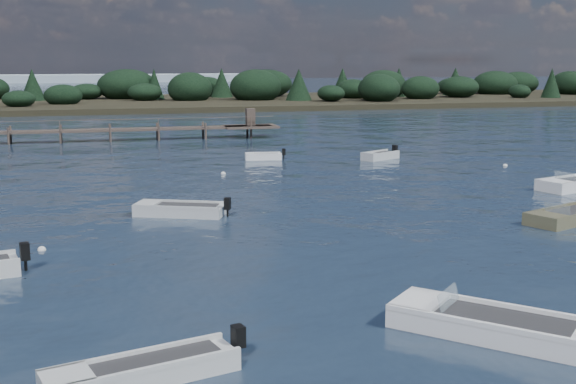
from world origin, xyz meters
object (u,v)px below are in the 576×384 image
object	(u,v)px
dinghy_near_olive	(487,328)
dinghy_mid_white_a	(569,218)
tender_far_grey_b	(380,157)
dinghy_mid_grey	(180,212)
tender_far_white	(263,158)
dinghy_extra_a	(142,375)

from	to	relation	value
dinghy_near_olive	dinghy_mid_white_a	bearing A→B (deg)	46.58
tender_far_grey_b	dinghy_near_olive	xyz separation A→B (m)	(-10.25, -32.89, 0.01)
dinghy_mid_white_a	dinghy_mid_grey	distance (m)	17.94
tender_far_grey_b	tender_far_white	bearing A→B (deg)	166.23
tender_far_white	tender_far_grey_b	distance (m)	8.61
dinghy_mid_white_a	dinghy_extra_a	size ratio (longest dim) A/B	1.04
dinghy_mid_white_a	tender_far_white	distance (m)	25.23
dinghy_mid_grey	tender_far_grey_b	bearing A→B (deg)	43.55
tender_far_grey_b	dinghy_extra_a	distance (m)	38.66
dinghy_mid_white_a	dinghy_near_olive	world-z (taller)	dinghy_near_olive
tender_far_white	dinghy_extra_a	xyz separation A→B (m)	(-11.00, -35.51, 0.01)
dinghy_mid_white_a	tender_far_grey_b	distance (m)	21.59
tender_far_grey_b	dinghy_mid_grey	xyz separation A→B (m)	(-16.49, -15.67, -0.01)
dinghy_mid_white_a	dinghy_near_olive	xyz separation A→B (m)	(-10.70, -11.31, 0.02)
dinghy_near_olive	dinghy_extra_a	xyz separation A→B (m)	(-9.11, -0.56, -0.02)
tender_far_white	tender_far_grey_b	bearing A→B (deg)	-13.77
tender_far_grey_b	dinghy_near_olive	world-z (taller)	dinghy_near_olive
tender_far_white	dinghy_extra_a	bearing A→B (deg)	-107.21
tender_far_grey_b	dinghy_mid_grey	world-z (taller)	tender_far_grey_b
dinghy_near_olive	tender_far_grey_b	bearing A→B (deg)	72.69
dinghy_mid_white_a	tender_far_white	xyz separation A→B (m)	(-8.81, 23.64, -0.01)
dinghy_mid_white_a	tender_far_grey_b	bearing A→B (deg)	91.18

